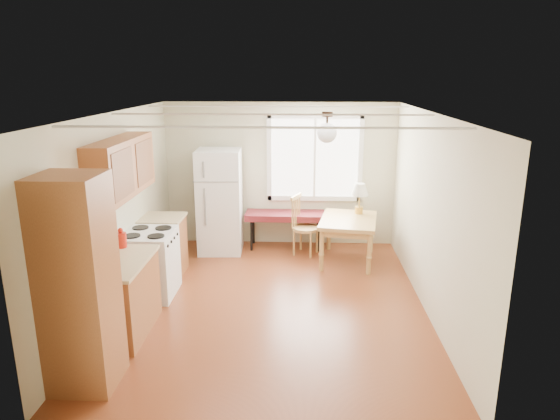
# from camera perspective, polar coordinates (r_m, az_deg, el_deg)

# --- Properties ---
(room_shell) EXTENTS (4.60, 5.60, 2.62)m
(room_shell) POSITION_cam_1_polar(r_m,az_deg,el_deg) (6.34, -1.01, -0.33)
(room_shell) COLOR #5B2512
(room_shell) RESTS_ON ground
(kitchen_run) EXTENTS (0.65, 3.40, 2.20)m
(kitchen_run) POSITION_cam_1_polar(r_m,az_deg,el_deg) (6.22, -17.41, -5.34)
(kitchen_run) COLOR brown
(kitchen_run) RESTS_ON ground
(window_unit) EXTENTS (1.64, 0.05, 1.51)m
(window_unit) POSITION_cam_1_polar(r_m,az_deg,el_deg) (8.68, 3.99, 5.94)
(window_unit) COLOR white
(window_unit) RESTS_ON room_shell
(pendant_light) EXTENTS (0.26, 0.26, 0.40)m
(pendant_light) POSITION_cam_1_polar(r_m,az_deg,el_deg) (6.54, 5.38, 8.89)
(pendant_light) COLOR black
(pendant_light) RESTS_ON room_shell
(refrigerator) EXTENTS (0.76, 0.77, 1.75)m
(refrigerator) POSITION_cam_1_polar(r_m,az_deg,el_deg) (8.49, -6.89, 1.00)
(refrigerator) COLOR white
(refrigerator) RESTS_ON ground
(bench) EXTENTS (1.37, 0.51, 0.63)m
(bench) POSITION_cam_1_polar(r_m,az_deg,el_deg) (8.66, 0.60, -0.73)
(bench) COLOR #55141A
(bench) RESTS_ON ground
(dining_table) EXTENTS (1.04, 1.27, 0.72)m
(dining_table) POSITION_cam_1_polar(r_m,az_deg,el_deg) (8.08, 7.81, -1.69)
(dining_table) COLOR #A97F41
(dining_table) RESTS_ON ground
(chair) EXTENTS (0.49, 0.48, 1.00)m
(chair) POSITION_cam_1_polar(r_m,az_deg,el_deg) (8.38, 2.37, -1.25)
(chair) COLOR #A97F41
(chair) RESTS_ON ground
(table_lamp) EXTENTS (0.29, 0.29, 0.51)m
(table_lamp) POSITION_cam_1_polar(r_m,az_deg,el_deg) (8.29, 9.09, 2.07)
(table_lamp) COLOR #BA943B
(table_lamp) RESTS_ON dining_table
(coffee_maker) EXTENTS (0.19, 0.23, 0.33)m
(coffee_maker) POSITION_cam_1_polar(r_m,az_deg,el_deg) (5.57, -19.95, -6.05)
(coffee_maker) COLOR black
(coffee_maker) RESTS_ON kitchen_run
(kettle) EXTENTS (0.13, 0.13, 0.25)m
(kettle) POSITION_cam_1_polar(r_m,az_deg,el_deg) (6.41, -17.69, -3.21)
(kettle) COLOR red
(kettle) RESTS_ON kitchen_run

